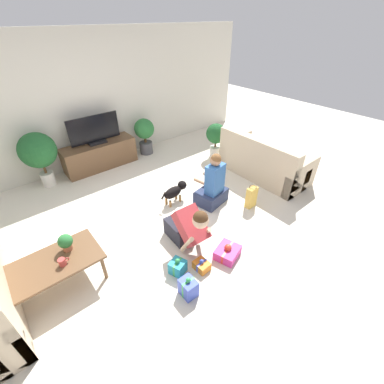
{
  "coord_description": "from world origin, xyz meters",
  "views": [
    {
      "loc": [
        -1.62,
        -2.74,
        2.77
      ],
      "look_at": [
        0.51,
        -0.19,
        0.45
      ],
      "focal_mm": 24.0,
      "sensor_mm": 36.0,
      "label": 1
    }
  ],
  "objects": [
    {
      "name": "potted_plant_back_right",
      "position": [
        1.14,
        2.27,
        0.51
      ],
      "size": [
        0.45,
        0.45,
        0.83
      ],
      "color": "#4C4C51",
      "rests_on": "ground_plane"
    },
    {
      "name": "tv_console",
      "position": [
        0.04,
        2.32,
        0.27
      ],
      "size": [
        1.5,
        0.48,
        0.55
      ],
      "color": "brown",
      "rests_on": "ground_plane"
    },
    {
      "name": "mug",
      "position": [
        -1.51,
        -0.32,
        0.46
      ],
      "size": [
        0.12,
        0.08,
        0.09
      ],
      "color": "#B23D38",
      "rests_on": "coffee_table"
    },
    {
      "name": "gift_box_a",
      "position": [
        -0.48,
        -1.31,
        0.12
      ],
      "size": [
        0.17,
        0.2,
        0.29
      ],
      "rotation": [
        0.0,
        0.0,
        -0.02
      ],
      "color": "#3D51BC",
      "rests_on": "ground_plane"
    },
    {
      "name": "gift_box_d",
      "position": [
        -0.38,
        -0.97,
        0.1
      ],
      "size": [
        0.23,
        0.23,
        0.24
      ],
      "rotation": [
        0.0,
        0.0,
        0.33
      ],
      "color": "teal",
      "rests_on": "ground_plane"
    },
    {
      "name": "person_kneeling",
      "position": [
        0.01,
        -0.7,
        0.36
      ],
      "size": [
        0.36,
        0.82,
        0.8
      ],
      "rotation": [
        0.0,
        0.0,
        -0.06
      ],
      "color": "#23232D",
      "rests_on": "ground_plane"
    },
    {
      "name": "person_sitting",
      "position": [
        0.99,
        -0.17,
        0.34
      ],
      "size": [
        0.58,
        0.54,
        0.96
      ],
      "rotation": [
        0.0,
        0.0,
        3.32
      ],
      "color": "#283351",
      "rests_on": "ground_plane"
    },
    {
      "name": "gift_box_c",
      "position": [
        -0.11,
        -1.13,
        0.06
      ],
      "size": [
        0.18,
        0.21,
        0.17
      ],
      "rotation": [
        0.0,
        0.0,
        0.05
      ],
      "color": "orange",
      "rests_on": "ground_plane"
    },
    {
      "name": "tv",
      "position": [
        0.04,
        2.32,
        0.8
      ],
      "size": [
        1.03,
        0.2,
        0.58
      ],
      "color": "black",
      "rests_on": "tv_console"
    },
    {
      "name": "wall_back",
      "position": [
        0.0,
        2.63,
        1.3
      ],
      "size": [
        8.4,
        0.06,
        2.6
      ],
      "color": "beige",
      "rests_on": "ground_plane"
    },
    {
      "name": "gift_bag_a",
      "position": [
        1.42,
        -0.68,
        0.19
      ],
      "size": [
        0.2,
        0.13,
        0.41
      ],
      "rotation": [
        0.0,
        0.0,
        0.03
      ],
      "color": "#E5B74C",
      "rests_on": "ground_plane"
    },
    {
      "name": "dog",
      "position": [
        0.51,
        0.27,
        0.22
      ],
      "size": [
        0.59,
        0.21,
        0.35
      ],
      "rotation": [
        0.0,
        0.0,
        1.67
      ],
      "color": "black",
      "rests_on": "ground_plane"
    },
    {
      "name": "potted_plant_corner_right",
      "position": [
        2.28,
        1.09,
        0.5
      ],
      "size": [
        0.44,
        0.44,
        0.78
      ],
      "color": "beige",
      "rests_on": "ground_plane"
    },
    {
      "name": "potted_plant_back_left",
      "position": [
        -1.06,
        2.27,
        0.71
      ],
      "size": [
        0.64,
        0.64,
        1.07
      ],
      "color": "beige",
      "rests_on": "ground_plane"
    },
    {
      "name": "sofa_right",
      "position": [
        2.43,
        -0.14,
        0.31
      ],
      "size": [
        0.85,
        1.77,
        0.86
      ],
      "rotation": [
        0.0,
        0.0,
        1.57
      ],
      "color": "#C6B293",
      "rests_on": "ground_plane"
    },
    {
      "name": "ground_plane",
      "position": [
        0.0,
        0.0,
        0.0
      ],
      "size": [
        16.0,
        16.0,
        0.0
      ],
      "primitive_type": "plane",
      "color": "beige"
    },
    {
      "name": "gift_box_b",
      "position": [
        0.3,
        -1.2,
        0.07
      ],
      "size": [
        0.41,
        0.37,
        0.21
      ],
      "rotation": [
        0.0,
        0.0,
        0.31
      ],
      "color": "#CC3389",
      "rests_on": "ground_plane"
    },
    {
      "name": "coffee_table",
      "position": [
        -1.61,
        -0.21,
        0.37
      ],
      "size": [
        1.07,
        0.61,
        0.42
      ],
      "color": "brown",
      "rests_on": "ground_plane"
    },
    {
      "name": "tabletop_plant",
      "position": [
        -1.39,
        -0.12,
        0.54
      ],
      "size": [
        0.17,
        0.17,
        0.22
      ],
      "color": "#A36042",
      "rests_on": "coffee_table"
    }
  ]
}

